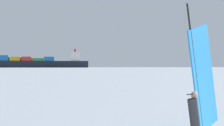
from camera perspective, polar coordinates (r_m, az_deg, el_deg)
windsurfer at (r=12.98m, az=12.23°, el=-5.90°), size 2.03×3.04×4.22m
cargo_ship at (r=742.14m, az=-11.24°, el=0.07°), size 201.40×79.56×35.28m
distant_headland at (r=1315.17m, az=4.03°, el=0.23°), size 851.40×442.11×37.45m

